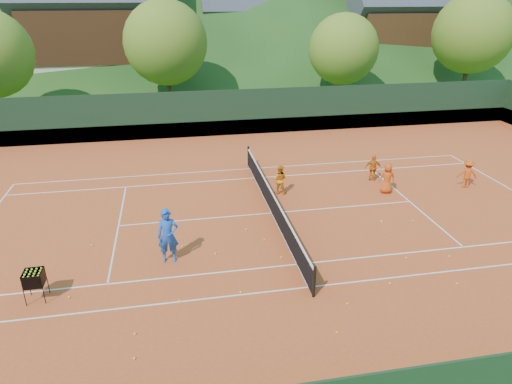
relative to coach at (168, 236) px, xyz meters
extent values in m
plane|color=#2C5119|center=(4.37, 3.04, -1.02)|extent=(400.00, 400.00, 0.00)
cube|color=#B9451E|center=(4.37, 3.04, -1.01)|extent=(40.00, 24.00, 0.02)
imported|color=blue|center=(0.00, 0.00, 0.00)|extent=(0.74, 0.49, 2.00)
imported|color=orange|center=(5.17, 5.06, -0.30)|extent=(0.82, 0.74, 1.39)
imported|color=orange|center=(10.13, 5.73, -0.32)|extent=(0.86, 0.58, 1.36)
imported|color=#D74C13|center=(10.14, 4.19, -0.27)|extent=(0.80, 0.62, 1.45)
imported|color=#D54D12|center=(14.23, 4.09, -0.30)|extent=(1.03, 0.81, 1.41)
sphere|color=yellow|center=(9.93, 1.19, -0.97)|extent=(0.07, 0.07, 0.07)
sphere|color=yellow|center=(-3.12, -1.62, -0.97)|extent=(0.07, 0.07, 0.07)
sphere|color=yellow|center=(8.66, 1.44, -0.97)|extent=(0.07, 0.07, 0.07)
sphere|color=yellow|center=(2.17, -2.34, -0.97)|extent=(0.07, 0.07, 0.07)
sphere|color=yellow|center=(0.26, -2.43, -0.97)|extent=(0.07, 0.07, 0.07)
sphere|color=yellow|center=(5.27, -3.52, -0.97)|extent=(0.07, 0.07, 0.07)
sphere|color=yellow|center=(-2.86, 1.56, -0.97)|extent=(0.07, 0.07, 0.07)
sphere|color=yellow|center=(8.63, 1.33, -0.97)|extent=(0.07, 0.07, 0.07)
sphere|color=yellow|center=(4.51, -4.68, -0.97)|extent=(0.07, 0.07, 0.07)
sphere|color=yellow|center=(-1.01, -3.70, -0.97)|extent=(0.07, 0.07, 0.07)
sphere|color=yellow|center=(3.57, 0.77, -0.97)|extent=(0.07, 0.07, 0.07)
sphere|color=yellow|center=(7.02, -2.77, -0.97)|extent=(0.07, 0.07, 0.07)
sphere|color=yellow|center=(9.16, -3.19, -0.97)|extent=(0.07, 0.07, 0.07)
sphere|color=yellow|center=(0.46, 0.88, -0.97)|extent=(0.07, 0.07, 0.07)
sphere|color=yellow|center=(3.92, -0.58, -0.97)|extent=(0.07, 0.07, 0.07)
sphere|color=yellow|center=(-0.98, -4.65, -0.97)|extent=(0.07, 0.07, 0.07)
sphere|color=yellow|center=(1.62, 0.11, -0.97)|extent=(0.07, 0.07, 0.07)
sphere|color=yellow|center=(3.03, 1.72, -0.97)|extent=(0.07, 0.07, 0.07)
sphere|color=yellow|center=(7.62, -6.42, -0.97)|extent=(0.07, 0.07, 0.07)
sphere|color=yellow|center=(8.28, -1.42, -0.97)|extent=(0.07, 0.07, 0.07)
sphere|color=yellow|center=(9.86, -1.61, -0.97)|extent=(0.07, 0.07, 0.07)
cube|color=white|center=(4.37, -2.44, -1.00)|extent=(23.77, 0.06, 0.00)
cube|color=white|center=(4.37, 8.53, -1.00)|extent=(23.77, 0.06, 0.00)
cube|color=white|center=(4.37, -1.07, -1.00)|extent=(23.77, 0.06, 0.00)
cube|color=white|center=(4.37, 7.16, -1.00)|extent=(23.77, 0.06, 0.00)
cube|color=silver|center=(-2.03, 3.04, -1.00)|extent=(0.06, 8.23, 0.00)
cube|color=white|center=(10.77, 3.04, -1.00)|extent=(0.06, 8.23, 0.00)
cube|color=white|center=(4.37, 3.04, -1.00)|extent=(12.80, 0.06, 0.00)
cube|color=white|center=(4.37, 3.04, -1.00)|extent=(0.06, 10.97, 0.00)
cube|color=black|center=(4.37, 3.04, -0.55)|extent=(0.03, 11.97, 0.90)
cube|color=white|center=(4.37, 3.04, -0.08)|extent=(0.05, 11.97, 0.06)
cylinder|color=black|center=(4.37, -2.94, -0.45)|extent=(0.10, 0.10, 1.10)
cylinder|color=black|center=(4.37, 9.03, -0.45)|extent=(0.10, 0.10, 1.10)
cube|color=black|center=(4.37, 15.04, 0.50)|extent=(40.00, 0.05, 3.00)
cube|color=#1A5B24|center=(4.37, 15.04, -0.50)|extent=(40.40, 0.05, 1.00)
cylinder|color=black|center=(-4.31, -1.77, -0.72)|extent=(0.02, 0.02, 0.55)
cylinder|color=black|center=(-3.76, -1.77, -0.72)|extent=(0.02, 0.02, 0.55)
cylinder|color=black|center=(-4.31, -1.22, -0.72)|extent=(0.02, 0.02, 0.55)
cylinder|color=black|center=(-3.76, -1.22, -0.72)|extent=(0.02, 0.02, 0.55)
cube|color=black|center=(-4.04, -1.50, -0.45)|extent=(0.55, 0.55, 0.02)
cube|color=black|center=(-4.04, -1.77, -0.22)|extent=(0.55, 0.02, 0.45)
cube|color=black|center=(-4.04, -1.22, -0.22)|extent=(0.55, 0.02, 0.45)
cube|color=black|center=(-4.31, -1.50, -0.22)|extent=(0.02, 0.55, 0.45)
cube|color=black|center=(-3.76, -1.50, -0.22)|extent=(0.02, 0.55, 0.45)
sphere|color=#CCE526|center=(-4.24, -1.70, -0.03)|extent=(0.07, 0.07, 0.07)
sphere|color=#CCE526|center=(-4.24, -1.57, -0.03)|extent=(0.07, 0.07, 0.07)
sphere|color=#CCE526|center=(-4.24, -1.43, -0.03)|extent=(0.07, 0.07, 0.07)
sphere|color=#CCE526|center=(-4.24, -1.29, -0.03)|extent=(0.07, 0.07, 0.07)
sphere|color=#CCE526|center=(-4.11, -1.70, -0.03)|extent=(0.07, 0.07, 0.07)
sphere|color=#CCE526|center=(-4.11, -1.57, -0.03)|extent=(0.07, 0.07, 0.07)
sphere|color=#CCE526|center=(-4.11, -1.43, -0.03)|extent=(0.07, 0.07, 0.07)
sphere|color=#CCE526|center=(-4.11, -1.29, -0.03)|extent=(0.07, 0.07, 0.07)
sphere|color=#CCE526|center=(-3.97, -1.70, -0.03)|extent=(0.07, 0.07, 0.07)
sphere|color=#CCE526|center=(-3.97, -1.57, -0.03)|extent=(0.07, 0.07, 0.07)
sphere|color=#CCE526|center=(-3.97, -1.43, -0.03)|extent=(0.07, 0.07, 0.07)
sphere|color=#CCE526|center=(-3.97, -1.29, -0.03)|extent=(0.07, 0.07, 0.07)
sphere|color=#CCE526|center=(-3.83, -1.70, -0.03)|extent=(0.07, 0.07, 0.07)
sphere|color=#CCE526|center=(-3.83, -1.57, -0.03)|extent=(0.07, 0.07, 0.07)
sphere|color=#CCE526|center=(-3.83, -1.43, -0.03)|extent=(0.07, 0.07, 0.07)
sphere|color=#CCE526|center=(-3.83, -1.29, -0.03)|extent=(0.07, 0.07, 0.07)
cube|color=beige|center=(-5.63, 33.04, 0.42)|extent=(12.00, 9.00, 2.88)
cube|color=#341B0E|center=(-5.63, 33.04, 4.10)|extent=(12.24, 9.18, 4.48)
cube|color=#404048|center=(-5.63, 33.04, 6.94)|extent=(13.80, 9.93, 9.93)
cube|color=beige|center=(10.37, 37.04, 0.24)|extent=(11.00, 8.00, 2.52)
cube|color=#39210F|center=(10.37, 37.04, 3.46)|extent=(11.22, 8.16, 3.92)
cube|color=#3E3E45|center=(10.37, 37.04, 6.02)|extent=(12.65, 8.82, 8.82)
cube|color=beige|center=(24.37, 33.04, 0.33)|extent=(10.00, 8.00, 2.70)
cube|color=#3B2010|center=(24.37, 33.04, 3.78)|extent=(10.20, 8.16, 4.20)
cube|color=#404048|center=(24.37, 33.04, 6.48)|extent=(11.50, 8.82, 8.82)
cylinder|color=#42281A|center=(-11.63, 21.04, 0.33)|extent=(0.36, 0.36, 2.70)
cylinder|color=#3E2719|center=(0.37, 23.04, 0.42)|extent=(0.36, 0.36, 2.88)
sphere|color=#48721E|center=(0.37, 23.04, 4.18)|extent=(6.40, 6.40, 6.40)
cylinder|color=#402819|center=(14.37, 22.04, 0.24)|extent=(0.36, 0.36, 2.52)
sphere|color=#4A761F|center=(14.37, 22.04, 3.53)|extent=(5.60, 5.60, 5.60)
cylinder|color=#3D2618|center=(26.37, 23.04, 0.51)|extent=(0.36, 0.36, 3.06)
sphere|color=#486F1D|center=(26.37, 23.04, 4.51)|extent=(6.80, 6.80, 6.80)
camera|label=1|loc=(0.45, -14.13, 7.71)|focal=32.00mm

